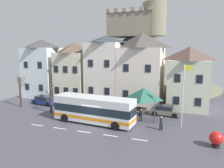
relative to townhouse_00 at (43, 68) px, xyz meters
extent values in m
cube|color=#4B4953|center=(15.14, -11.60, -5.26)|extent=(40.00, 60.00, 0.06)
cube|color=silver|center=(9.14, -13.33, -5.23)|extent=(1.60, 0.20, 0.01)
cube|color=silver|center=(12.14, -13.33, -5.23)|extent=(1.60, 0.20, 0.01)
cube|color=silver|center=(15.14, -13.33, -5.23)|extent=(1.60, 0.20, 0.01)
cube|color=silver|center=(18.14, -13.33, -5.23)|extent=(1.60, 0.20, 0.01)
cube|color=silver|center=(21.14, -13.33, -5.23)|extent=(1.60, 0.20, 0.01)
cube|color=silver|center=(0.00, 0.00, -0.75)|extent=(5.87, 5.20, 8.96)
pyramid|color=#434144|center=(0.00, 0.00, 4.48)|extent=(5.87, 5.20, 1.51)
cube|color=black|center=(-1.47, -2.63, -3.09)|extent=(0.80, 0.06, 1.10)
cube|color=black|center=(1.47, -2.63, -3.09)|extent=(0.80, 0.06, 1.10)
cube|color=black|center=(-1.47, -2.63, 0.81)|extent=(0.80, 0.06, 1.10)
cube|color=black|center=(1.47, -2.63, 0.81)|extent=(0.80, 0.06, 1.10)
cube|color=beige|center=(6.44, 0.44, -1.18)|extent=(5.30, 6.07, 8.11)
pyramid|color=brown|center=(6.44, 0.44, 3.76)|extent=(5.30, 6.07, 1.76)
cube|color=black|center=(4.67, -2.63, -3.30)|extent=(0.80, 0.06, 1.10)
cube|color=black|center=(6.44, -2.63, -3.30)|extent=(0.80, 0.06, 1.10)
cube|color=black|center=(8.21, -2.63, -3.30)|extent=(0.80, 0.06, 1.10)
cube|color=black|center=(4.67, -2.63, 0.23)|extent=(0.80, 0.06, 1.10)
cube|color=black|center=(6.44, -2.63, 0.23)|extent=(0.80, 0.06, 1.10)
cube|color=black|center=(8.21, -2.63, 0.23)|extent=(0.80, 0.06, 1.10)
cube|color=silver|center=(12.31, 0.65, -0.37)|extent=(5.39, 6.50, 9.72)
pyramid|color=#313A40|center=(12.31, 0.65, 5.09)|extent=(5.39, 6.50, 1.20)
cube|color=black|center=(10.97, -2.63, -2.91)|extent=(0.80, 0.06, 1.10)
cube|color=black|center=(13.66, -2.63, -2.91)|extent=(0.80, 0.06, 1.10)
cube|color=black|center=(10.97, -2.63, 1.32)|extent=(0.80, 0.06, 1.10)
cube|color=black|center=(13.66, -2.63, 1.32)|extent=(0.80, 0.06, 1.10)
cube|color=silver|center=(18.27, 0.71, -0.78)|extent=(6.47, 6.61, 8.92)
pyramid|color=#484340|center=(18.27, 0.71, 4.82)|extent=(6.47, 6.61, 2.28)
cube|color=black|center=(16.66, -2.63, -3.10)|extent=(0.80, 0.06, 1.10)
cube|color=black|center=(19.89, -2.63, -3.10)|extent=(0.80, 0.06, 1.10)
cube|color=black|center=(16.66, -2.63, 0.77)|extent=(0.80, 0.06, 1.10)
cube|color=black|center=(19.89, -2.63, 0.77)|extent=(0.80, 0.06, 1.10)
cube|color=beige|center=(25.31, 0.70, -1.66)|extent=(5.57, 6.60, 7.14)
pyramid|color=brown|center=(25.31, 0.70, 2.87)|extent=(5.57, 6.60, 1.94)
cube|color=black|center=(23.92, -2.63, -3.53)|extent=(0.80, 0.06, 1.10)
cube|color=black|center=(26.71, -2.63, -3.53)|extent=(0.80, 0.06, 1.10)
cube|color=black|center=(23.92, -2.63, -0.42)|extent=(0.80, 0.06, 1.10)
cube|color=black|center=(26.71, -2.63, -0.42)|extent=(0.80, 0.06, 1.10)
cone|color=#62624C|center=(12.35, 19.42, 1.12)|extent=(40.77, 40.77, 12.70)
cube|color=gray|center=(12.35, 19.42, 9.03)|extent=(10.41, 10.41, 5.16)
cylinder|color=gray|center=(17.55, 16.82, 10.06)|extent=(5.31, 5.31, 7.21)
cube|color=gray|center=(7.61, 14.21, 12.03)|extent=(0.95, 0.70, 0.83)
cube|color=gray|center=(9.51, 14.21, 12.03)|extent=(0.95, 0.70, 0.83)
cube|color=gray|center=(11.40, 14.21, 12.03)|extent=(0.95, 0.70, 0.83)
cube|color=gray|center=(13.29, 14.21, 12.03)|extent=(0.95, 0.70, 0.83)
cube|color=gray|center=(15.18, 14.21, 12.03)|extent=(0.95, 0.70, 0.83)
cube|color=gray|center=(17.08, 14.21, 12.03)|extent=(0.95, 0.70, 0.83)
cube|color=silver|center=(14.95, -10.28, -4.44)|extent=(9.94, 3.38, 1.09)
cube|color=orange|center=(14.95, -10.28, -4.38)|extent=(9.96, 3.40, 0.36)
cube|color=#19232D|center=(14.95, -10.28, -3.43)|extent=(9.84, 3.33, 0.92)
cube|color=silver|center=(14.95, -10.28, -2.54)|extent=(9.94, 3.38, 0.86)
cube|color=#19232D|center=(19.83, -10.69, -3.43)|extent=(0.24, 2.16, 0.88)
cylinder|color=black|center=(18.36, -9.33, -4.73)|extent=(1.02, 0.36, 1.00)
cylinder|color=black|center=(18.15, -11.79, -4.73)|extent=(1.02, 0.36, 1.00)
cylinder|color=black|center=(11.74, -8.77, -4.73)|extent=(1.02, 0.36, 1.00)
cylinder|color=black|center=(11.54, -11.23, -4.73)|extent=(1.02, 0.36, 1.00)
cylinder|color=#473D33|center=(18.47, -4.83, -4.03)|extent=(0.14, 0.14, 2.40)
cylinder|color=#473D33|center=(21.77, -4.83, -4.03)|extent=(0.14, 0.14, 2.40)
cylinder|color=#473D33|center=(18.47, -8.13, -4.03)|extent=(0.14, 0.14, 2.40)
cylinder|color=#473D33|center=(21.77, -8.13, -4.03)|extent=(0.14, 0.14, 2.40)
pyramid|color=#26604E|center=(20.12, -6.48, -2.09)|extent=(3.60, 3.60, 1.50)
cube|color=slate|center=(22.68, -4.43, -4.75)|extent=(3.89, 1.89, 0.60)
cube|color=#1E232D|center=(22.49, -4.42, -4.18)|extent=(2.36, 1.61, 0.54)
cylinder|color=black|center=(23.97, -3.68, -4.91)|extent=(0.65, 0.23, 0.64)
cylinder|color=black|center=(23.89, -5.31, -4.91)|extent=(0.65, 0.23, 0.64)
cylinder|color=black|center=(21.46, -3.56, -4.91)|extent=(0.65, 0.23, 0.64)
cylinder|color=black|center=(21.38, -5.19, -4.91)|extent=(0.65, 0.23, 0.64)
cube|color=navy|center=(3.98, -4.96, -4.77)|extent=(4.42, 2.39, 0.57)
cube|color=#1E232D|center=(3.77, -4.93, -4.21)|extent=(2.72, 1.94, 0.56)
cylinder|color=black|center=(5.47, -4.28, -4.91)|extent=(0.66, 0.28, 0.64)
cylinder|color=black|center=(5.23, -6.02, -4.91)|extent=(0.66, 0.28, 0.64)
cylinder|color=black|center=(2.72, -3.90, -4.91)|extent=(0.66, 0.28, 0.64)
cylinder|color=black|center=(2.48, -5.64, -4.91)|extent=(0.66, 0.28, 0.64)
cube|color=silver|center=(9.24, -5.12, -4.75)|extent=(4.55, 1.89, 0.61)
cube|color=#1E232D|center=(9.01, -5.12, -4.17)|extent=(2.73, 1.66, 0.54)
cylinder|color=black|center=(10.74, -4.22, -4.91)|extent=(0.64, 0.20, 0.64)
cylinder|color=black|center=(10.74, -6.02, -4.91)|extent=(0.64, 0.20, 0.64)
cylinder|color=black|center=(7.74, -4.21, -4.91)|extent=(0.64, 0.20, 0.64)
cylinder|color=black|center=(7.74, -6.01, -4.91)|extent=(0.64, 0.20, 0.64)
cylinder|color=black|center=(22.89, -10.04, -4.85)|extent=(0.16, 0.16, 0.76)
cylinder|color=black|center=(22.69, -10.10, -4.85)|extent=(0.16, 0.16, 0.76)
cylinder|color=#232B38|center=(22.79, -10.07, -4.20)|extent=(0.33, 0.33, 0.63)
sphere|color=#D1AD89|center=(22.79, -10.07, -3.78)|extent=(0.21, 0.21, 0.21)
cylinder|color=black|center=(20.19, -7.89, -4.85)|extent=(0.12, 0.12, 0.77)
cylinder|color=black|center=(20.03, -8.04, -4.85)|extent=(0.12, 0.12, 0.77)
cylinder|color=black|center=(20.11, -7.97, -4.23)|extent=(0.36, 0.36, 0.55)
sphere|color=#9E7A60|center=(20.11, -7.97, -3.84)|extent=(0.24, 0.24, 0.24)
cube|color=brown|center=(19.30, -4.82, -4.78)|extent=(1.77, 0.45, 0.08)
cube|color=brown|center=(19.30, -4.60, -4.56)|extent=(1.77, 0.06, 0.40)
cube|color=#2D2D33|center=(18.49, -4.82, -5.01)|extent=(0.08, 0.36, 0.45)
cube|color=#2D2D33|center=(20.10, -4.82, -5.01)|extent=(0.08, 0.36, 0.45)
cylinder|color=silver|center=(24.83, -8.34, -1.71)|extent=(0.10, 0.10, 7.05)
cube|color=yellow|center=(25.28, -8.34, 1.47)|extent=(0.90, 0.03, 0.56)
cylinder|color=black|center=(27.90, -12.60, -5.11)|extent=(0.72, 0.72, 0.25)
sphere|color=red|center=(27.90, -12.60, -4.39)|extent=(1.20, 1.20, 1.20)
cylinder|color=#382D28|center=(1.46, -7.46, -2.96)|extent=(0.29, 0.29, 4.55)
cylinder|color=#382D28|center=(1.79, -7.23, -1.41)|extent=(0.74, 0.58, 1.29)
cylinder|color=#382D28|center=(1.07, -7.33, -0.89)|extent=(0.85, 0.35, 0.60)
cylinder|color=#382D28|center=(1.75, -7.26, -2.08)|extent=(0.66, 0.49, 0.56)
cylinder|color=#382D28|center=(1.68, -7.25, -1.12)|extent=(0.51, 0.52, 1.08)
cylinder|color=#382D28|center=(1.77, -7.14, -1.74)|extent=(0.69, 0.73, 0.50)
cylinder|color=#382D28|center=(1.18, -7.01, -1.49)|extent=(0.66, 1.01, 1.12)
cylinder|color=#382D28|center=(1.16, -7.49, -1.38)|extent=(0.67, 0.12, 0.85)
cylinder|color=#382D28|center=(7.66, -8.52, -3.15)|extent=(0.29, 0.29, 4.17)
cylinder|color=#382D28|center=(7.96, -8.67, -2.13)|extent=(0.67, 0.39, 0.73)
cylinder|color=#382D28|center=(7.98, -8.89, -2.32)|extent=(0.71, 0.82, 0.77)
cylinder|color=#382D28|center=(7.60, -8.07, -2.30)|extent=(0.19, 0.94, 0.56)
cylinder|color=#382D28|center=(7.48, -8.80, -2.48)|extent=(0.48, 0.68, 0.96)
cylinder|color=#382D28|center=(7.70, -8.23, -1.81)|extent=(0.17, 0.66, 0.91)
cylinder|color=#382D28|center=(7.54, -7.97, -1.78)|extent=(0.34, 1.16, 0.78)
camera|label=1|loc=(25.18, -32.60, 3.38)|focal=34.21mm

